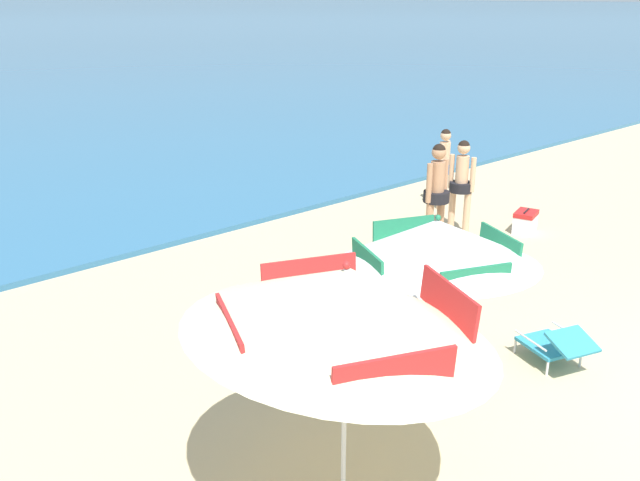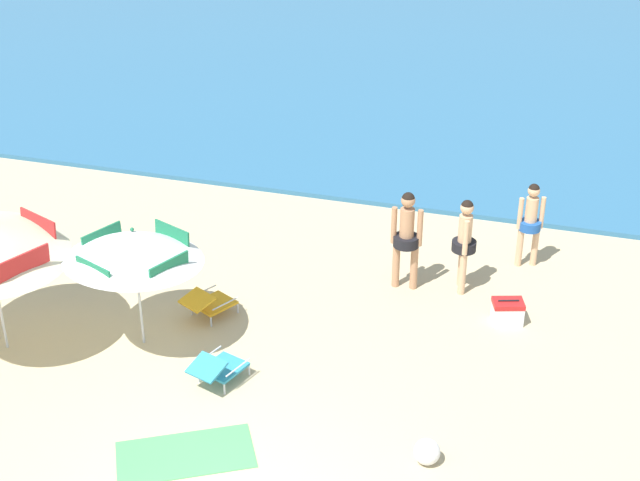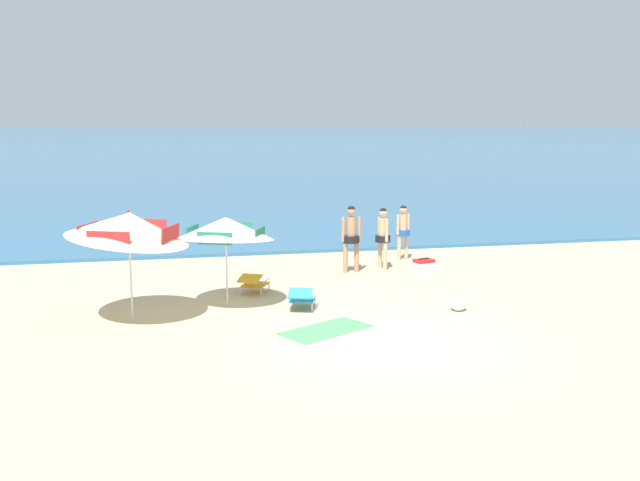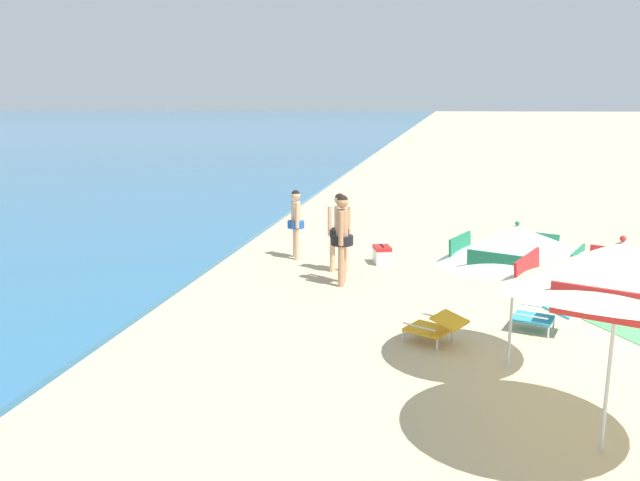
% 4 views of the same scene
% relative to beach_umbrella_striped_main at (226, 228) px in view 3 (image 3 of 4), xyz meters
% --- Properties ---
extents(ground_plane, '(800.00, 800.00, 0.00)m').
position_rel_beach_umbrella_striped_main_xyz_m(ground_plane, '(2.66, -3.25, -1.73)').
color(ground_plane, tan).
extents(ocean_water, '(800.00, 800.00, 0.10)m').
position_rel_beach_umbrella_striped_main_xyz_m(ocean_water, '(2.66, 405.84, -1.68)').
color(ocean_water, '#2D668E').
rests_on(ocean_water, ground).
extents(beach_umbrella_striped_main, '(2.84, 2.85, 2.06)m').
position_rel_beach_umbrella_striped_main_xyz_m(beach_umbrella_striped_main, '(0.00, 0.00, 0.00)').
color(beach_umbrella_striped_main, silver).
rests_on(beach_umbrella_striped_main, ground).
extents(beach_umbrella_striped_second, '(3.02, 2.98, 2.38)m').
position_rel_beach_umbrella_striped_main_xyz_m(beach_umbrella_striped_second, '(-1.98, -0.74, 0.21)').
color(beach_umbrella_striped_second, silver).
rests_on(beach_umbrella_striped_second, ground).
extents(lounge_chair_under_umbrella, '(0.78, 0.99, 0.50)m').
position_rel_beach_umbrella_striped_main_xyz_m(lounge_chair_under_umbrella, '(1.53, -0.64, -1.46)').
color(lounge_chair_under_umbrella, teal).
rests_on(lounge_chair_under_umbrella, ground).
extents(lounge_chair_beside_umbrella, '(0.86, 1.00, 0.49)m').
position_rel_beach_umbrella_striped_main_xyz_m(lounge_chair_beside_umbrella, '(0.70, 0.99, -1.45)').
color(lounge_chair_beside_umbrella, gold).
rests_on(lounge_chair_beside_umbrella, ground).
extents(person_standing_near_shore, '(0.45, 0.39, 1.61)m').
position_rel_beach_umbrella_striped_main_xyz_m(person_standing_near_shore, '(5.50, 4.25, -0.80)').
color(person_standing_near_shore, '#D8A87F').
rests_on(person_standing_near_shore, ground).
extents(person_standing_beside, '(0.54, 0.44, 1.80)m').
position_rel_beach_umbrella_striped_main_xyz_m(person_standing_beside, '(3.56, 2.86, -0.69)').
color(person_standing_beside, tan).
rests_on(person_standing_beside, ground).
extents(person_wading_in, '(0.42, 0.50, 1.70)m').
position_rel_beach_umbrella_striped_main_xyz_m(person_wading_in, '(4.52, 3.07, -0.75)').
color(person_wading_in, '#D8A87F').
rests_on(person_wading_in, ground).
extents(cooler_box, '(0.58, 0.48, 0.43)m').
position_rel_beach_umbrella_striped_main_xyz_m(cooler_box, '(5.40, 2.23, -1.53)').
color(cooler_box, white).
rests_on(cooler_box, ground).
extents(beach_ball, '(0.35, 0.35, 0.35)m').
position_rel_beach_umbrella_striped_main_xyz_m(beach_ball, '(4.79, -1.45, -1.56)').
color(beach_ball, white).
rests_on(beach_ball, ground).
extents(beach_towel, '(2.01, 1.67, 0.01)m').
position_rel_beach_umbrella_striped_main_xyz_m(beach_towel, '(1.71, -2.24, -1.73)').
color(beach_towel, '#4C9E5B').
rests_on(beach_towel, ground).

